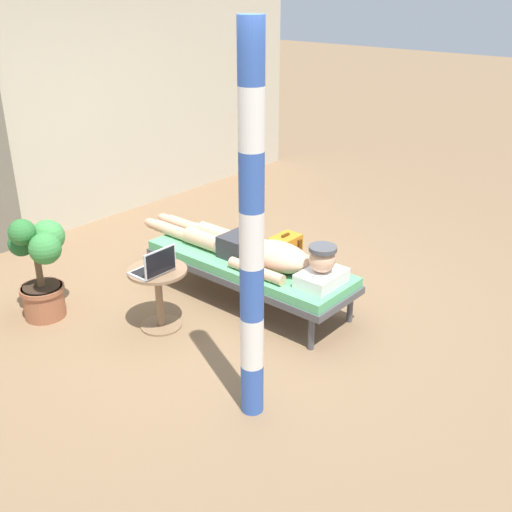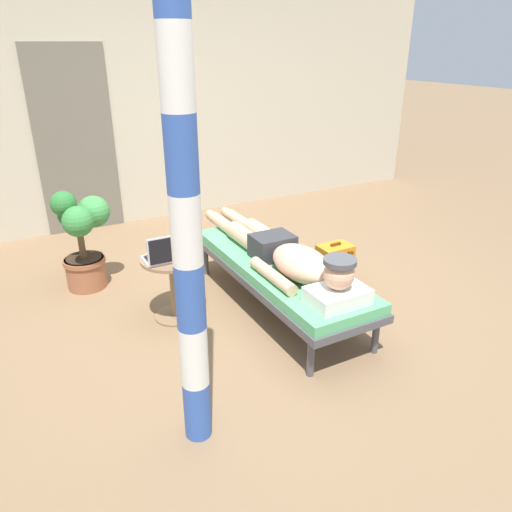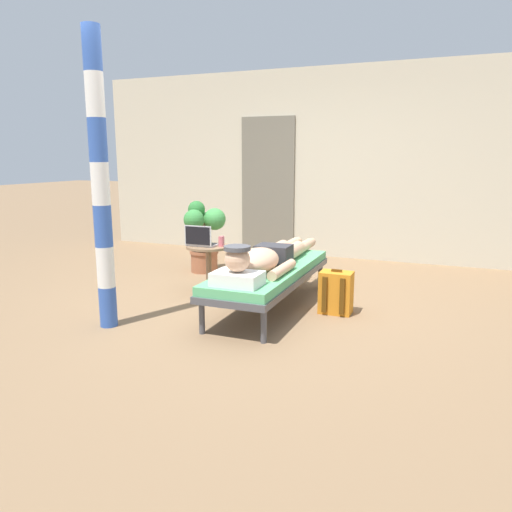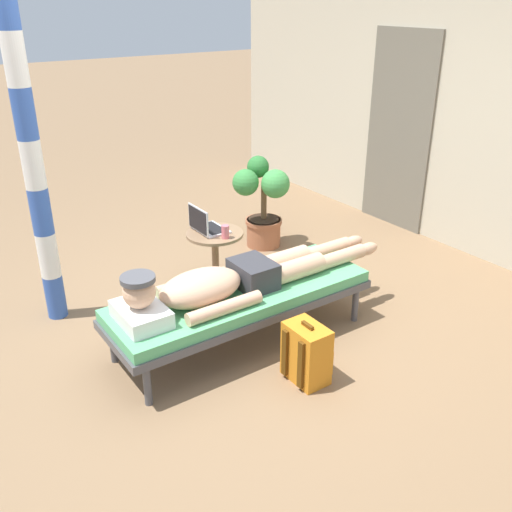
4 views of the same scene
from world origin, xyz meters
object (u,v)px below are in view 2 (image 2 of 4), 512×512
drink_glass (189,247)px  backpack (334,266)px  side_table (173,277)px  potted_plant (82,237)px  lounge_chair (279,270)px  person_reclining (285,254)px  laptop (166,254)px  porch_post (186,230)px

drink_glass → backpack: size_ratio=0.26×
side_table → potted_plant: 1.01m
lounge_chair → backpack: backpack is taller
backpack → potted_plant: 2.23m
person_reclining → laptop: bearing=160.3°
backpack → drink_glass: bearing=171.8°
side_table → potted_plant: potted_plant is taller
backpack → side_table: bearing=173.1°
laptop → potted_plant: (-0.45, 0.92, -0.10)m
lounge_chair → person_reclining: person_reclining is taller
drink_glass → person_reclining: bearing=-29.8°
person_reclining → side_table: size_ratio=4.15×
lounge_chair → potted_plant: (-1.31, 1.13, 0.14)m
side_table → backpack: bearing=-6.9°
person_reclining → side_table: person_reclining is taller
backpack → laptop: bearing=175.4°
laptop → drink_glass: bearing=17.0°
side_table → backpack: size_ratio=1.23×
person_reclining → porch_post: (-1.13, -0.92, 0.72)m
side_table → laptop: size_ratio=1.69×
person_reclining → porch_post: bearing=-140.9°
laptop → person_reclining: bearing=-19.7°
person_reclining → backpack: 0.74m
backpack → potted_plant: size_ratio=0.47×
lounge_chair → backpack: (0.63, 0.09, -0.15)m
laptop → side_table: bearing=40.5°
lounge_chair → porch_post: porch_post is taller
backpack → potted_plant: potted_plant is taller
person_reclining → laptop: laptop is taller
person_reclining → side_table: (-0.80, 0.36, -0.16)m
person_reclining → laptop: size_ratio=7.00×
porch_post → laptop: bearing=77.8°
side_table → potted_plant: bearing=120.5°
drink_glass → porch_post: bearing=-110.2°
laptop → backpack: (1.50, -0.12, -0.39)m
laptop → drink_glass: (0.21, 0.06, -0.00)m
lounge_chair → person_reclining: (-0.00, -0.09, 0.17)m
lounge_chair → side_table: (-0.80, 0.27, 0.01)m
person_reclining → porch_post: size_ratio=0.88×
lounge_chair → side_table: size_ratio=3.74×
laptop → potted_plant: size_ratio=0.34×
potted_plant → person_reclining: bearing=-43.1°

